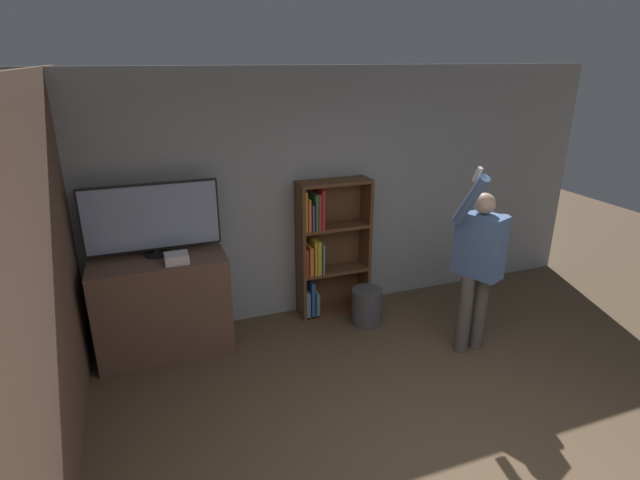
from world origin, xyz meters
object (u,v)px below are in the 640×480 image
object	(u,v)px
television	(152,219)
person	(479,259)
game_console	(177,258)
waste_bin	(367,306)
bookshelf	(326,248)

from	to	relation	value
television	person	bearing A→B (deg)	-22.28
game_console	waste_bin	world-z (taller)	game_console
game_console	person	size ratio (longest dim) A/B	0.11
game_console	bookshelf	bearing A→B (deg)	12.06
television	bookshelf	xyz separation A→B (m)	(1.78, 0.08, -0.57)
television	waste_bin	world-z (taller)	television
television	waste_bin	xyz separation A→B (m)	(2.11, -0.32, -1.15)
television	game_console	size ratio (longest dim) A/B	5.81
game_console	person	world-z (taller)	person
bookshelf	waste_bin	world-z (taller)	bookshelf
game_console	person	xyz separation A→B (m)	(2.68, -0.90, -0.04)
bookshelf	waste_bin	xyz separation A→B (m)	(0.32, -0.40, -0.58)
bookshelf	waste_bin	distance (m)	0.78
television	person	xyz separation A→B (m)	(2.84, -1.17, -0.37)
person	waste_bin	size ratio (longest dim) A/B	4.75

